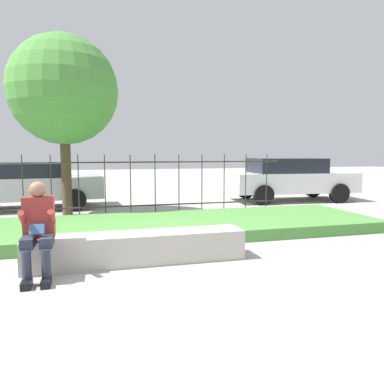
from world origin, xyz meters
TOP-DOWN VIEW (x-y plane):
  - ground_plane at (0.00, 0.00)m, footprint 60.00×60.00m
  - stone_bench at (-0.30, 0.00)m, footprint 3.15×0.55m
  - person_seated_reader at (-1.60, -0.31)m, footprint 0.42×0.73m
  - grass_berm at (0.00, 1.99)m, footprint 9.82×2.59m
  - iron_fence at (-0.00, 3.71)m, footprint 7.82×0.03m
  - car_parked_left at (-2.76, 6.05)m, footprint 4.32×2.13m
  - car_parked_right at (5.46, 5.74)m, footprint 4.24×2.14m
  - tree_behind_fence at (-1.52, 4.66)m, footprint 2.70×2.70m

SIDE VIEW (x-z plane):
  - ground_plane at x=0.00m, z-range 0.00..0.00m
  - grass_berm at x=0.00m, z-range 0.00..0.22m
  - stone_bench at x=-0.30m, z-range -0.02..0.42m
  - person_seated_reader at x=-1.60m, z-range 0.05..1.29m
  - car_parked_left at x=-2.76m, z-range 0.06..1.36m
  - car_parked_right at x=5.46m, z-range 0.04..1.46m
  - iron_fence at x=0.00m, z-range 0.04..1.60m
  - tree_behind_fence at x=-1.52m, z-range 0.89..5.39m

